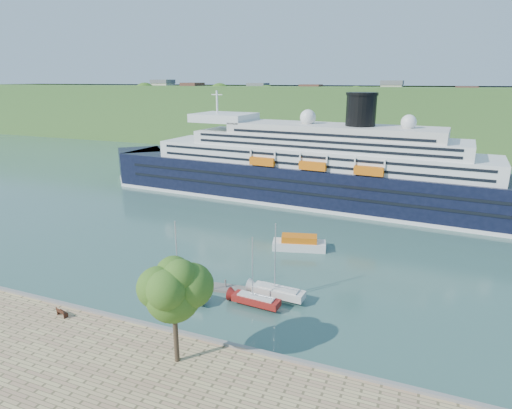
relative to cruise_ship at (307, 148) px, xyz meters
name	(u,v)px	position (x,y,z in m)	size (l,w,h in m)	color
ground	(163,336)	(0.13, -57.89, -12.13)	(400.00, 400.00, 0.00)	#32584F
far_hillside	(364,117)	(0.13, 87.11, -0.13)	(400.00, 50.00, 24.00)	#335E25
quay_coping	(161,328)	(0.13, -58.09, -10.98)	(220.00, 0.50, 0.30)	slate
cruise_ship	(307,148)	(0.00, 0.00, 0.00)	(108.00, 15.73, 24.25)	black
park_bench	(62,312)	(-11.70, -60.00, -10.60)	(1.64, 0.67, 1.05)	#432113
promenade_tree	(174,307)	(4.62, -62.09, -5.41)	(6.90, 6.90, 11.43)	#315A17
floating_pontoon	(213,287)	(0.02, -45.96, -11.94)	(16.51, 2.02, 0.37)	slate
sailboat_white_near	(181,264)	(-1.96, -50.28, -7.15)	(7.71, 2.14, 9.96)	silver
sailboat_red	(256,275)	(7.20, -48.34, -7.84)	(6.64, 1.84, 8.57)	maroon
sailboat_white_far	(279,264)	(9.13, -45.55, -7.34)	(7.41, 2.06, 9.58)	silver
tender_launch	(299,242)	(6.92, -28.71, -10.93)	(8.63, 2.95, 2.39)	orange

